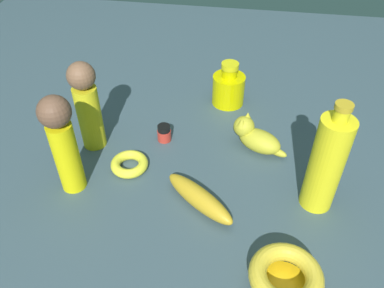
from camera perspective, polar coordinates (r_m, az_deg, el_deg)
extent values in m
plane|color=#384C56|center=(0.91, 0.00, -3.87)|extent=(2.00, 2.00, 0.00)
cylinder|color=gold|center=(0.74, 13.20, -19.74)|extent=(0.10, 0.10, 0.01)
torus|color=gold|center=(0.71, 13.64, -18.34)|extent=(0.13, 0.13, 0.03)
cylinder|color=gold|center=(0.96, -14.78, 3.79)|extent=(0.07, 0.07, 0.16)
sphere|color=brown|center=(0.90, -16.01, 9.62)|extent=(0.06, 0.06, 0.06)
cylinder|color=yellow|center=(0.81, 19.10, -2.94)|extent=(0.07, 0.07, 0.22)
cylinder|color=yellow|center=(0.73, 21.15, 4.02)|extent=(0.03, 0.03, 0.03)
cylinder|color=gold|center=(0.72, 21.48, 5.17)|extent=(0.03, 0.03, 0.01)
ellipsoid|color=gold|center=(0.96, 9.92, 0.44)|extent=(0.10, 0.12, 0.05)
sphere|color=gold|center=(0.96, 7.65, 2.58)|extent=(0.05, 0.05, 0.05)
cone|color=gold|center=(0.93, 7.33, 3.21)|extent=(0.02, 0.02, 0.02)
cone|color=gold|center=(0.95, 8.20, 4.04)|extent=(0.02, 0.02, 0.02)
ellipsoid|color=gold|center=(0.95, 12.43, -1.17)|extent=(0.04, 0.05, 0.02)
torus|color=yellow|center=(0.92, -9.19, -2.93)|extent=(0.09, 0.09, 0.02)
cylinder|color=#CEC604|center=(1.10, 5.37, 7.96)|extent=(0.09, 0.09, 0.08)
cylinder|color=#CEC604|center=(1.08, 5.56, 10.44)|extent=(0.04, 0.04, 0.03)
cylinder|color=yellow|center=(1.07, 5.63, 11.38)|extent=(0.05, 0.05, 0.01)
ellipsoid|color=gold|center=(0.82, 1.09, -7.96)|extent=(0.15, 0.17, 0.04)
cylinder|color=yellow|center=(0.85, -17.89, -1.87)|extent=(0.06, 0.06, 0.17)
sphere|color=brown|center=(0.78, -19.62, 4.49)|extent=(0.07, 0.07, 0.07)
cylinder|color=red|center=(0.98, -4.10, 1.33)|extent=(0.04, 0.04, 0.03)
cylinder|color=gold|center=(0.97, -4.14, 1.91)|extent=(0.03, 0.03, 0.00)
cylinder|color=black|center=(0.97, -4.16, 2.32)|extent=(0.03, 0.03, 0.01)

